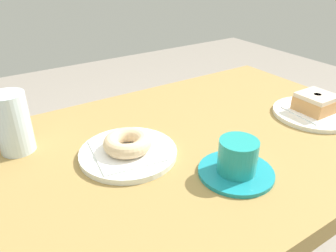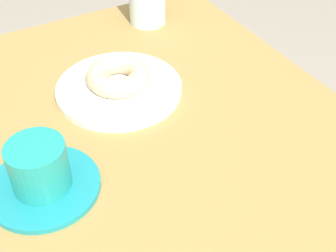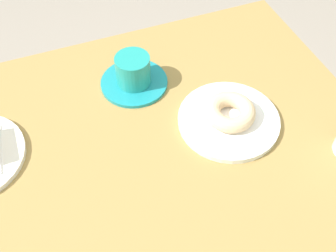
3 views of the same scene
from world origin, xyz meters
name	(u,v)px [view 2 (image 2 of 3)]	position (x,y,z in m)	size (l,w,h in m)	color
table	(164,222)	(0.00, 0.00, 0.61)	(0.95, 0.66, 0.73)	olive
plate_sugar_ring	(119,89)	(-0.19, 0.02, 0.74)	(0.21, 0.21, 0.01)	white
napkin_sugar_ring	(119,85)	(-0.19, 0.02, 0.74)	(0.14, 0.14, 0.00)	white
donut_sugar_ring	(118,76)	(-0.19, 0.02, 0.76)	(0.10, 0.10, 0.03)	beige
coffee_cup	(40,172)	(-0.05, -0.15, 0.76)	(0.15, 0.15, 0.07)	teal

